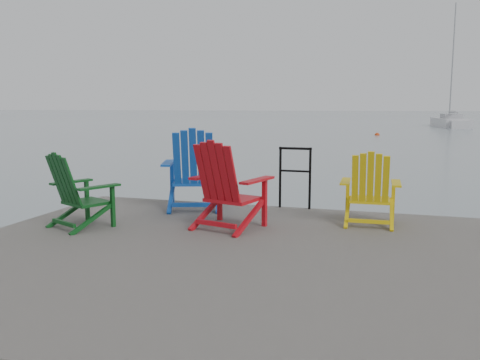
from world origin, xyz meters
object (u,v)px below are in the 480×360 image
(handrail, at_px, (295,172))
(chair_blue, at_px, (194,170))
(chair_red, at_px, (227,185))
(chair_yellow, at_px, (370,189))
(chair_green, at_px, (78,190))
(buoy_b, at_px, (377,135))
(sailboat_near, at_px, (450,123))

(handrail, relative_size, chair_blue, 0.78)
(handrail, bearing_deg, chair_red, -110.66)
(chair_red, xyz_separation_m, chair_yellow, (1.66, 0.70, -0.07))
(chair_red, bearing_deg, chair_green, -150.43)
(chair_yellow, relative_size, buoy_b, 2.75)
(chair_green, bearing_deg, handrail, 64.63)
(chair_yellow, distance_m, buoy_b, 29.44)
(handrail, height_order, chair_red, chair_red)
(handrail, height_order, sailboat_near, sailboat_near)
(handrail, xyz_separation_m, chair_green, (-2.33, -1.96, -0.08))
(sailboat_near, relative_size, buoy_b, 35.12)
(chair_green, xyz_separation_m, chair_red, (1.77, 0.48, 0.07))
(chair_blue, distance_m, sailboat_near, 46.27)
(handrail, distance_m, chair_green, 3.05)
(chair_red, bearing_deg, handrail, 83.81)
(handrail, xyz_separation_m, buoy_b, (0.22, 28.63, -1.04))
(chair_red, relative_size, chair_yellow, 1.15)
(chair_blue, bearing_deg, chair_green, -141.44)
(chair_green, xyz_separation_m, chair_yellow, (3.43, 1.18, 0.00))
(chair_red, bearing_deg, chair_blue, 144.16)
(chair_green, distance_m, chair_yellow, 3.63)
(chair_green, distance_m, sailboat_near, 47.88)
(handrail, distance_m, chair_yellow, 1.35)
(handrail, bearing_deg, buoy_b, 89.55)
(sailboat_near, height_order, buoy_b, sailboat_near)
(sailboat_near, distance_m, buoy_b, 17.60)
(chair_red, distance_m, chair_yellow, 1.81)
(chair_yellow, bearing_deg, chair_red, -158.82)
(chair_blue, xyz_separation_m, sailboat_near, (7.74, 45.61, -0.73))
(chair_yellow, height_order, buoy_b, chair_yellow)
(chair_green, xyz_separation_m, buoy_b, (2.55, 30.59, -0.96))
(handrail, relative_size, chair_red, 0.84)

